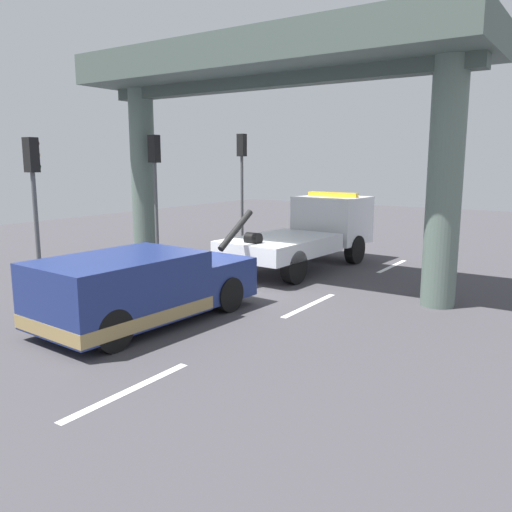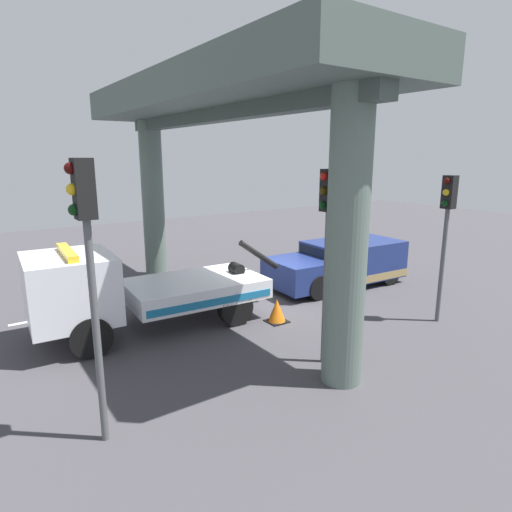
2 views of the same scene
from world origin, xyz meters
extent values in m
cube|color=#423F44|center=(0.00, 0.00, -0.05)|extent=(60.00, 40.00, 0.10)
cube|color=silver|center=(-6.00, -2.43, 0.00)|extent=(2.60, 0.16, 0.01)
cube|color=silver|center=(0.00, -2.43, 0.00)|extent=(2.60, 0.16, 0.01)
cube|color=silver|center=(6.00, -2.43, 0.00)|extent=(2.60, 0.16, 0.01)
cube|color=white|center=(2.67, 0.07, 0.93)|extent=(3.97, 2.62, 0.55)
cube|color=white|center=(6.00, -0.13, 1.48)|extent=(2.18, 2.42, 1.65)
cube|color=black|center=(6.61, -0.16, 1.84)|extent=(0.19, 2.21, 0.66)
cube|color=#196B9E|center=(2.74, 1.27, 0.84)|extent=(3.64, 0.23, 0.20)
cylinder|color=black|center=(0.49, 0.19, 1.66)|extent=(1.42, 0.26, 1.07)
cylinder|color=black|center=(1.29, 0.15, 1.32)|extent=(0.39, 0.47, 0.36)
cube|color=yellow|center=(6.00, -0.13, 2.38)|extent=(0.35, 1.93, 0.16)
cylinder|color=black|center=(5.86, 0.92, 0.50)|extent=(1.02, 0.38, 1.00)
cylinder|color=black|center=(5.74, -1.15, 0.50)|extent=(1.02, 0.38, 1.00)
cylinder|color=black|center=(1.97, 1.15, 0.50)|extent=(1.02, 0.38, 1.00)
cylinder|color=black|center=(1.85, -0.93, 0.50)|extent=(1.02, 0.38, 1.00)
cube|color=navy|center=(-3.95, 0.04, 0.91)|extent=(3.58, 2.40, 1.35)
cube|color=navy|center=(-1.36, -0.11, 0.71)|extent=(1.85, 2.21, 0.95)
cube|color=black|center=(-2.20, -0.06, 1.20)|extent=(0.17, 1.94, 0.59)
cube|color=#9E8451|center=(-3.95, 0.04, 0.41)|extent=(3.60, 2.41, 0.28)
cylinder|color=black|center=(-1.45, 0.85, 0.42)|extent=(0.85, 0.33, 0.84)
cylinder|color=black|center=(-1.57, -1.06, 0.42)|extent=(0.85, 0.33, 0.84)
cylinder|color=black|center=(-4.84, 1.05, 0.42)|extent=(0.85, 0.33, 0.84)
cylinder|color=black|center=(-4.95, -0.87, 0.42)|extent=(0.85, 0.33, 0.84)
cylinder|color=#596B60|center=(1.78, 5.08, 2.98)|extent=(0.83, 0.83, 5.96)
cylinder|color=#596B60|center=(1.78, -5.08, 2.98)|extent=(0.83, 0.83, 5.96)
cube|color=#4B5B52|center=(1.78, 0.00, 6.42)|extent=(3.60, 12.17, 0.92)
cube|color=#3E4A43|center=(1.78, 0.00, 5.78)|extent=(0.50, 11.77, 0.36)
cylinder|color=#515456|center=(-3.00, 4.24, 1.63)|extent=(0.12, 0.12, 3.27)
cube|color=black|center=(-3.00, 4.24, 3.72)|extent=(0.28, 0.32, 0.90)
sphere|color=#360605|center=(-2.84, 4.24, 4.02)|extent=(0.18, 0.18, 0.18)
sphere|color=gold|center=(-2.84, 4.24, 3.72)|extent=(0.18, 0.18, 0.18)
sphere|color=black|center=(-2.84, 4.24, 3.42)|extent=(0.18, 0.18, 0.18)
cylinder|color=#515456|center=(1.50, 4.24, 1.75)|extent=(0.12, 0.12, 3.51)
cube|color=black|center=(1.50, 4.24, 3.96)|extent=(0.28, 0.32, 0.90)
sphere|color=red|center=(1.66, 4.24, 4.26)|extent=(0.18, 0.18, 0.18)
sphere|color=#3A2D06|center=(1.66, 4.24, 3.96)|extent=(0.18, 0.18, 0.18)
sphere|color=black|center=(1.66, 4.24, 3.66)|extent=(0.18, 0.18, 0.18)
cylinder|color=#515456|center=(6.50, 4.24, 1.88)|extent=(0.12, 0.12, 3.75)
cube|color=black|center=(6.50, 4.24, 4.20)|extent=(0.28, 0.32, 0.90)
sphere|color=#360605|center=(6.66, 4.24, 4.50)|extent=(0.18, 0.18, 0.18)
sphere|color=gold|center=(6.66, 4.24, 4.20)|extent=(0.18, 0.18, 0.18)
sphere|color=black|center=(6.66, 4.24, 3.90)|extent=(0.18, 0.18, 0.18)
cone|color=orange|center=(0.87, 1.65, 0.34)|extent=(0.52, 0.52, 0.68)
cube|color=black|center=(0.87, 1.65, 0.01)|extent=(0.57, 0.57, 0.03)
camera|label=1|loc=(-11.34, -8.42, 3.56)|focal=36.96mm
camera|label=2|loc=(8.09, 11.01, 4.67)|focal=30.50mm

